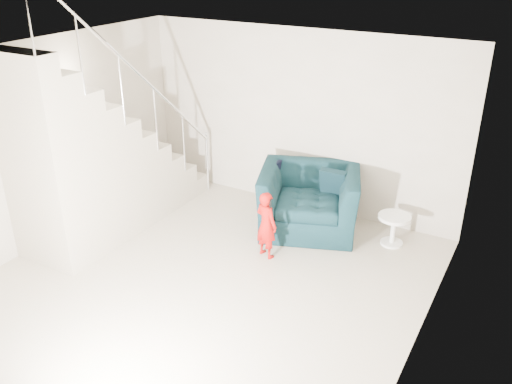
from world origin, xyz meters
The scene contains 12 objects.
floor centered at (0.00, 0.00, 0.00)m, with size 5.50×5.50×0.00m, color tan.
ceiling centered at (0.00, 0.00, 2.70)m, with size 5.50×5.50×0.00m, color silver.
back_wall centered at (0.00, 2.75, 1.35)m, with size 5.00×5.00×0.00m, color #A59886.
left_wall centered at (-2.50, 0.00, 1.35)m, with size 5.50×5.50×0.00m, color #A59886.
right_wall centered at (2.50, 0.00, 1.35)m, with size 5.50×5.50×0.00m, color #A59886.
armchair centered at (0.51, 2.09, 0.44)m, with size 1.37×1.20×0.89m, color black.
toddler centered at (0.34, 1.13, 0.46)m, with size 0.33×0.22×0.92m, color #8F040B.
side_table centered at (1.70, 2.23, 0.29)m, with size 0.43×0.43×0.43m.
staircase centered at (-2.00, 0.55, 0.95)m, with size 1.02×3.03×3.62m.
cushion centered at (0.76, 2.34, 0.69)m, with size 0.38×0.11×0.36m, color black.
throw centered at (-0.08, 2.11, 0.56)m, with size 0.05×0.53×0.60m, color black.
phone centered at (0.42, 1.09, 0.80)m, with size 0.02×0.05×0.10m, color black.
Camera 1 is at (3.24, -4.29, 3.79)m, focal length 38.00 mm.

